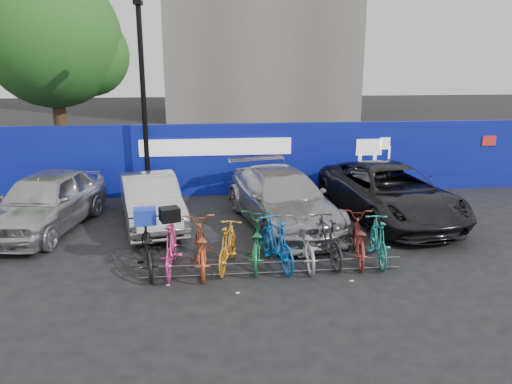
{
  "coord_description": "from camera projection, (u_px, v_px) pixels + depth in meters",
  "views": [
    {
      "loc": [
        -1.38,
        -10.38,
        4.5
      ],
      "look_at": [
        -0.08,
        2.0,
        1.14
      ],
      "focal_mm": 35.0,
      "sensor_mm": 36.0,
      "label": 1
    }
  ],
  "objects": [
    {
      "name": "car_0",
      "position": [
        45.0,
        201.0,
        13.31
      ],
      "size": [
        2.77,
        4.94,
        1.59
      ],
      "primitive_type": "imported",
      "rotation": [
        0.0,
        0.0,
        -0.2
      ],
      "color": "#A9A9AE",
      "rests_on": "ground"
    },
    {
      "name": "bike_8",
      "position": [
        358.0,
        238.0,
        11.34
      ],
      "size": [
        1.08,
        2.08,
        1.04
      ],
      "primitive_type": "imported",
      "rotation": [
        0.0,
        0.0,
        2.94
      ],
      "color": "maroon",
      "rests_on": "ground"
    },
    {
      "name": "bike_9",
      "position": [
        378.0,
        240.0,
        11.23
      ],
      "size": [
        0.72,
        1.78,
        1.04
      ],
      "primitive_type": "imported",
      "rotation": [
        0.0,
        0.0,
        3.01
      ],
      "color": "teal",
      "rests_on": "ground"
    },
    {
      "name": "cargo_topcase",
      "position": [
        170.0,
        214.0,
        10.53
      ],
      "size": [
        0.49,
        0.46,
        0.29
      ],
      "primitive_type": "cube",
      "rotation": [
        0.0,
        0.0,
        0.31
      ],
      "color": "black",
      "rests_on": "bike_1"
    },
    {
      "name": "bike_5",
      "position": [
        276.0,
        243.0,
        10.98
      ],
      "size": [
        0.97,
        1.94,
        1.12
      ],
      "primitive_type": "imported",
      "rotation": [
        0.0,
        0.0,
        3.39
      ],
      "color": "#0E58B5",
      "rests_on": "ground"
    },
    {
      "name": "bike_6",
      "position": [
        304.0,
        243.0,
        11.13
      ],
      "size": [
        0.68,
        1.92,
        1.01
      ],
      "primitive_type": "imported",
      "rotation": [
        0.0,
        0.0,
        3.15
      ],
      "color": "#989B9F",
      "rests_on": "ground"
    },
    {
      "name": "bike_1",
      "position": [
        171.0,
        246.0,
        10.72
      ],
      "size": [
        0.62,
        1.93,
        1.15
      ],
      "primitive_type": "imported",
      "rotation": [
        0.0,
        0.0,
        3.1
      ],
      "color": "#C03778",
      "rests_on": "ground"
    },
    {
      "name": "tree",
      "position": [
        59.0,
        42.0,
        18.93
      ],
      "size": [
        5.4,
        5.2,
        7.8
      ],
      "color": "#382314",
      "rests_on": "ground"
    },
    {
      "name": "car_3",
      "position": [
        389.0,
        192.0,
        14.25
      ],
      "size": [
        3.24,
        5.84,
        1.55
      ],
      "primitive_type": "imported",
      "rotation": [
        0.0,
        0.0,
        0.13
      ],
      "color": "black",
      "rests_on": "ground"
    },
    {
      "name": "bike_7",
      "position": [
        327.0,
        240.0,
        11.18
      ],
      "size": [
        0.74,
        1.87,
        1.09
      ],
      "primitive_type": "imported",
      "rotation": [
        0.0,
        0.0,
        3.27
      ],
      "color": "#242326",
      "rests_on": "ground"
    },
    {
      "name": "cargo_crate",
      "position": [
        145.0,
        216.0,
        10.61
      ],
      "size": [
        0.5,
        0.41,
        0.33
      ],
      "primitive_type": "cube",
      "rotation": [
        0.0,
        0.0,
        0.11
      ],
      "color": "#1B37C3",
      "rests_on": "bike_0"
    },
    {
      "name": "bike_3",
      "position": [
        228.0,
        246.0,
        10.92
      ],
      "size": [
        0.9,
        1.77,
        1.02
      ],
      "primitive_type": "imported",
      "rotation": [
        0.0,
        0.0,
        2.88
      ],
      "color": "orange",
      "rests_on": "ground"
    },
    {
      "name": "bike_0",
      "position": [
        147.0,
        247.0,
        10.79
      ],
      "size": [
        1.03,
        2.12,
        1.07
      ],
      "primitive_type": "imported",
      "rotation": [
        0.0,
        0.0,
        3.31
      ],
      "color": "black",
      "rests_on": "ground"
    },
    {
      "name": "ground",
      "position": [
        269.0,
        263.0,
        11.28
      ],
      "size": [
        100.0,
        100.0,
        0.0
      ],
      "primitive_type": "plane",
      "color": "black",
      "rests_on": "ground"
    },
    {
      "name": "lamppost",
      "position": [
        144.0,
        99.0,
        15.29
      ],
      "size": [
        0.25,
        0.5,
        6.11
      ],
      "color": "black",
      "rests_on": "ground"
    },
    {
      "name": "car_2",
      "position": [
        282.0,
        199.0,
        13.69
      ],
      "size": [
        3.11,
        5.52,
        1.51
      ],
      "primitive_type": "imported",
      "rotation": [
        0.0,
        0.0,
        0.2
      ],
      "color": "#9D9CA1",
      "rests_on": "ground"
    },
    {
      "name": "bike_rack",
      "position": [
        273.0,
        267.0,
        10.66
      ],
      "size": [
        5.6,
        0.03,
        0.3
      ],
      "color": "#595B60",
      "rests_on": "ground"
    },
    {
      "name": "bike_4",
      "position": [
        256.0,
        241.0,
        11.14
      ],
      "size": [
        0.98,
        2.14,
        1.08
      ],
      "primitive_type": "imported",
      "rotation": [
        0.0,
        0.0,
        3.01
      ],
      "color": "#186937",
      "rests_on": "ground"
    },
    {
      "name": "car_1",
      "position": [
        151.0,
        201.0,
        13.73
      ],
      "size": [
        2.29,
        4.37,
        1.37
      ],
      "primitive_type": "imported",
      "rotation": [
        0.0,
        0.0,
        0.21
      ],
      "color": "#ABABAF",
      "rests_on": "ground"
    },
    {
      "name": "bike_2",
      "position": [
        200.0,
        246.0,
        10.83
      ],
      "size": [
        0.82,
        2.09,
        1.08
      ],
      "primitive_type": "imported",
      "rotation": [
        0.0,
        0.0,
        3.19
      ],
      "color": "#C74E23",
      "rests_on": "ground"
    },
    {
      "name": "hoarding",
      "position": [
        246.0,
        159.0,
        16.72
      ],
      "size": [
        22.0,
        0.18,
        2.4
      ],
      "color": "#0B1F98",
      "rests_on": "ground"
    }
  ]
}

